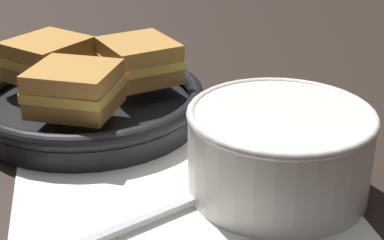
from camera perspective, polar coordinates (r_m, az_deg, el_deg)
name	(u,v)px	position (r m, az deg, el deg)	size (l,w,h in m)	color
ground_plane	(197,177)	(0.57, 0.52, -5.56)	(4.00, 4.00, 0.00)	black
napkin	(182,201)	(0.53, -1.01, -7.90)	(0.34, 0.30, 0.00)	white
soup_bowl	(279,147)	(0.53, 8.44, -2.57)	(0.17, 0.17, 0.08)	silver
spoon	(205,195)	(0.53, 1.29, -7.25)	(0.16, 0.12, 0.01)	#B7B7BC
skillet	(90,104)	(0.68, -9.82, 1.52)	(0.26, 0.26, 0.04)	black
sandwich_near_left	(139,60)	(0.69, -5.18, 5.79)	(0.11, 0.11, 0.05)	#B27A38
sandwich_near_right	(48,59)	(0.71, -13.77, 5.81)	(0.11, 0.11, 0.05)	#B27A38
sandwich_far_left	(75,89)	(0.61, -11.32, 2.99)	(0.10, 0.10, 0.05)	#B27A38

